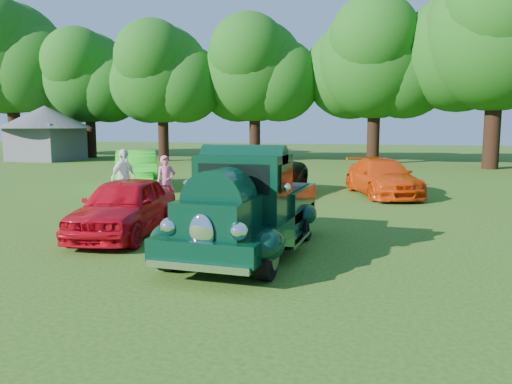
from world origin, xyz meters
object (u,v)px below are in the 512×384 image
(back_car_orange, at_px, (382,177))
(spectator_white, at_px, (124,178))
(gazebo, at_px, (46,127))
(spectator_pink, at_px, (166,182))
(back_car_lime, at_px, (136,169))
(spectator_grey, at_px, (217,181))
(back_car_black, at_px, (254,175))
(red_convertible, at_px, (124,206))
(hero_pickup, at_px, (248,210))

(back_car_orange, xyz_separation_m, spectator_white, (-7.41, -4.91, 0.24))
(gazebo, bearing_deg, spectator_pink, -42.33)
(back_car_lime, distance_m, spectator_pink, 5.57)
(back_car_lime, relative_size, spectator_grey, 2.68)
(back_car_black, distance_m, spectator_white, 4.60)
(spectator_pink, bearing_deg, back_car_orange, -4.17)
(back_car_lime, xyz_separation_m, back_car_black, (5.28, -1.00, -0.01))
(red_convertible, bearing_deg, spectator_grey, 70.99)
(hero_pickup, xyz_separation_m, back_car_orange, (2.06, 9.03, -0.19))
(back_car_orange, xyz_separation_m, spectator_grey, (-4.58, -4.34, 0.19))
(hero_pickup, height_order, gazebo, gazebo)
(red_convertible, distance_m, spectator_pink, 3.71)
(hero_pickup, height_order, back_car_orange, hero_pickup)
(spectator_grey, distance_m, gazebo, 25.29)
(spectator_grey, bearing_deg, back_car_black, 129.71)
(spectator_grey, distance_m, spectator_white, 2.89)
(red_convertible, distance_m, back_car_black, 6.96)
(back_car_lime, height_order, back_car_black, back_car_lime)
(spectator_white, height_order, gazebo, gazebo)
(hero_pickup, xyz_separation_m, gazebo, (-22.04, 20.68, 1.57))
(spectator_pink, distance_m, spectator_grey, 1.52)
(red_convertible, relative_size, back_car_black, 0.73)
(back_car_black, relative_size, spectator_pink, 3.32)
(spectator_pink, relative_size, spectator_white, 0.90)
(back_car_orange, bearing_deg, red_convertible, -143.58)
(back_car_lime, height_order, gazebo, gazebo)
(hero_pickup, relative_size, back_car_black, 0.93)
(back_car_orange, bearing_deg, gazebo, 132.20)
(spectator_white, bearing_deg, back_car_lime, 34.56)
(back_car_lime, distance_m, gazebo, 19.04)
(spectator_white, bearing_deg, back_car_orange, -48.21)
(red_convertible, relative_size, back_car_lime, 0.86)
(red_convertible, bearing_deg, gazebo, 122.76)
(back_car_lime, distance_m, spectator_white, 4.89)
(back_car_lime, bearing_deg, spectator_grey, -67.85)
(spectator_grey, height_order, spectator_white, spectator_white)
(back_car_orange, bearing_deg, spectator_white, -168.47)
(hero_pickup, height_order, spectator_pink, hero_pickup)
(back_car_lime, bearing_deg, spectator_white, -94.20)
(spectator_grey, xyz_separation_m, gazebo, (-19.53, 16.00, 1.56))
(hero_pickup, distance_m, back_car_orange, 9.26)
(back_car_black, relative_size, spectator_white, 2.98)
(hero_pickup, relative_size, spectator_white, 2.79)
(hero_pickup, distance_m, back_car_lime, 11.34)
(back_car_black, bearing_deg, hero_pickup, -65.92)
(red_convertible, height_order, spectator_pink, spectator_pink)
(back_car_black, height_order, spectator_white, spectator_white)
(hero_pickup, xyz_separation_m, spectator_pink, (-3.96, 4.21, -0.04))
(spectator_white, distance_m, gazebo, 23.57)
(spectator_white, xyz_separation_m, gazebo, (-16.70, 16.56, 1.52))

